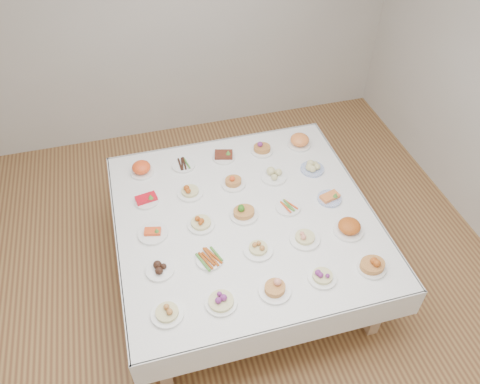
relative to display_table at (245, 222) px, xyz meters
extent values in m
plane|color=#A17843|center=(-0.16, -0.15, -0.68)|extent=(5.00, 5.00, 0.00)
cube|color=beige|center=(-0.16, 2.35, 0.72)|extent=(5.00, 0.02, 2.80)
cube|color=white|center=(0.00, 0.00, 0.04)|extent=(2.05, 2.05, 0.06)
cube|color=white|center=(0.00, 1.03, -0.07)|extent=(2.07, 0.02, 0.28)
cube|color=white|center=(0.00, -1.03, -0.07)|extent=(2.07, 0.01, 0.28)
cube|color=white|center=(1.03, 0.00, -0.07)|extent=(0.02, 2.07, 0.28)
cube|color=white|center=(-1.03, 0.00, -0.07)|extent=(0.01, 2.07, 0.28)
cube|color=tan|center=(-0.85, -0.85, -0.34)|extent=(0.09, 0.09, 0.69)
cube|color=tan|center=(0.85, -0.85, -0.34)|extent=(0.09, 0.09, 0.69)
cube|color=tan|center=(-0.85, 0.85, -0.34)|extent=(0.09, 0.09, 0.69)
cube|color=tan|center=(0.85, 0.85, -0.34)|extent=(0.09, 0.09, 0.69)
cylinder|color=white|center=(-0.75, -0.73, 0.08)|extent=(0.22, 0.22, 0.02)
cylinder|color=white|center=(-0.38, -0.74, 0.08)|extent=(0.22, 0.22, 0.02)
cylinder|color=white|center=(0.00, -0.75, 0.08)|extent=(0.23, 0.23, 0.02)
cylinder|color=white|center=(0.36, -0.74, 0.08)|extent=(0.20, 0.20, 0.02)
cylinder|color=white|center=(0.75, -0.75, 0.08)|extent=(0.21, 0.21, 0.02)
cylinder|color=white|center=(-0.74, -0.36, 0.08)|extent=(0.20, 0.20, 0.02)
cylinder|color=white|center=(-0.37, -0.37, 0.08)|extent=(0.20, 0.20, 0.02)
cylinder|color=white|center=(0.00, -0.37, 0.08)|extent=(0.22, 0.22, 0.02)
cylinder|color=white|center=(0.37, -0.36, 0.08)|extent=(0.23, 0.23, 0.02)
cylinder|color=white|center=(0.74, -0.37, 0.08)|extent=(0.23, 0.23, 0.02)
cylinder|color=white|center=(-0.74, 0.00, 0.08)|extent=(0.23, 0.23, 0.02)
cylinder|color=white|center=(-0.36, -0.01, 0.08)|extent=(0.21, 0.21, 0.02)
cylinder|color=white|center=(-0.01, 0.00, 0.08)|extent=(0.23, 0.23, 0.02)
cylinder|color=white|center=(0.37, -0.01, 0.08)|extent=(0.20, 0.20, 0.02)
cylinder|color=#4C66B2|center=(0.73, -0.01, 0.08)|extent=(0.20, 0.20, 0.02)
cylinder|color=white|center=(-0.75, 0.37, 0.08)|extent=(0.20, 0.20, 0.02)
cylinder|color=white|center=(-0.38, 0.37, 0.08)|extent=(0.22, 0.22, 0.02)
cylinder|color=white|center=(0.00, 0.38, 0.08)|extent=(0.20, 0.20, 0.02)
cylinder|color=white|center=(0.37, 0.37, 0.08)|extent=(0.22, 0.22, 0.02)
cylinder|color=#4C66B2|center=(0.73, 0.38, 0.08)|extent=(0.21, 0.21, 0.02)
cylinder|color=white|center=(-0.74, 0.74, 0.08)|extent=(0.20, 0.20, 0.02)
cylinder|color=white|center=(-0.37, 0.73, 0.08)|extent=(0.21, 0.21, 0.02)
cylinder|color=white|center=(0.01, 0.75, 0.08)|extent=(0.21, 0.21, 0.02)
cylinder|color=white|center=(0.37, 0.74, 0.08)|extent=(0.20, 0.20, 0.02)
cylinder|color=white|center=(0.74, 0.74, 0.08)|extent=(0.21, 0.21, 0.02)
camera|label=1|loc=(-0.72, -2.47, 2.85)|focal=35.00mm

